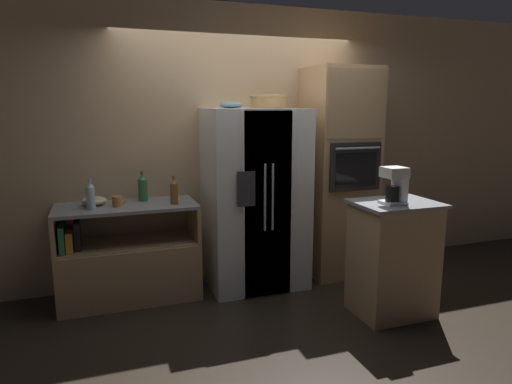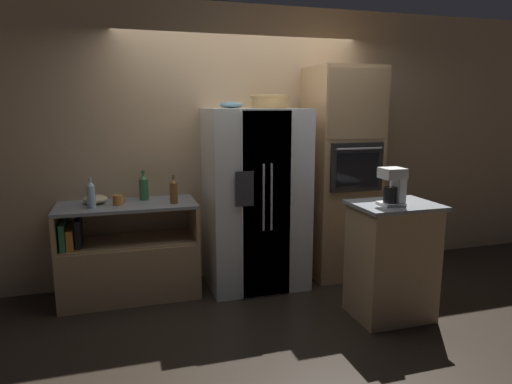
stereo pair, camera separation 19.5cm
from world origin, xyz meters
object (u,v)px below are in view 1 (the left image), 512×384
Objects in this scene: wall_oven at (339,173)px; mug at (117,201)px; bottle_short at (174,192)px; refrigerator at (255,199)px; coffee_maker at (396,184)px; fruit_bowl at (231,105)px; mixing_bowl at (94,201)px; wicker_basket at (269,101)px; bottle_wide at (90,196)px; bottle_tall at (143,188)px.

wall_oven is 2.27m from mug.
bottle_short reaches higher than mug.
coffee_maker is at bearing -52.02° from refrigerator.
fruit_bowl reaches higher than mixing_bowl.
wicker_basket is at bearing -179.79° from wall_oven.
refrigerator reaches higher than bottle_wide.
wicker_basket is 1.48m from coffee_maker.
coffee_maker is at bearing -23.99° from bottle_wide.
mug is at bearing 12.38° from bottle_wide.
fruit_bowl is at bearing 1.68° from mug.
mixing_bowl is at bearing 177.47° from wall_oven.
wall_oven is 7.97× the size of bottle_wide.
bottle_wide reaches higher than mixing_bowl.
wall_oven is 1.13m from coffee_maker.
bottle_wide is 0.24m from mug.
bottle_tall is at bearing 25.23° from bottle_wide.
coffee_maker reaches higher than bottle_wide.
coffee_maker is at bearing -33.79° from bottle_tall.
refrigerator is at bearing -177.30° from wall_oven.
coffee_maker is (0.69, -1.12, -0.68)m from wicker_basket.
refrigerator reaches higher than mixing_bowl.
mixing_bowl is at bearing 174.18° from refrigerator.
fruit_bowl is 0.74× the size of coffee_maker.
fruit_bowl reaches higher than mug.
bottle_tall is at bearing 35.11° from mug.
bottle_tall reaches higher than bottle_wide.
wicker_basket is at bearing 121.69° from coffee_maker.
wicker_basket reaches higher than fruit_bowl.
fruit_bowl is at bearing 179.37° from wall_oven.
mug is (-0.50, 0.07, -0.07)m from bottle_short.
bottle_short is (-1.76, -0.09, -0.08)m from wall_oven.
fruit_bowl is 1.91× the size of mug.
fruit_bowl is (-0.38, 0.02, -0.04)m from wicker_basket.
refrigerator reaches higher than bottle_tall.
bottle_wide is 0.90× the size of coffee_maker.
wicker_basket is (0.15, 0.04, 0.96)m from refrigerator.
fruit_bowl is 0.98m from bottle_short.
wicker_basket is at bearing 15.59° from refrigerator.
wicker_basket is 1.27m from bottle_short.
fruit_bowl is at bearing 10.14° from bottle_short.
mixing_bowl is at bearing 82.09° from bottle_wide.
bottle_short is (-0.58, -0.10, -0.78)m from fruit_bowl.
wall_oven reaches higher than refrigerator.
fruit_bowl is 0.80× the size of bottle_tall.
mixing_bowl is 2.67m from coffee_maker.
bottle_short is 0.97× the size of bottle_wide.
refrigerator is 4.76× the size of wicker_basket.
bottle_tall is 1.07× the size of bottle_short.
fruit_bowl is at bearing 165.55° from refrigerator.
wall_oven is 2.49m from bottle_wide.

